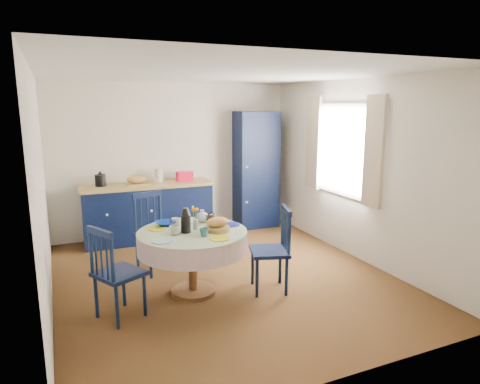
# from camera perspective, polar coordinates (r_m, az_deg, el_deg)

# --- Properties ---
(floor) EXTENTS (4.50, 4.50, 0.00)m
(floor) POSITION_cam_1_polar(r_m,az_deg,el_deg) (5.51, -2.08, -11.36)
(floor) COLOR black
(floor) RESTS_ON ground
(ceiling) EXTENTS (4.50, 4.50, 0.00)m
(ceiling) POSITION_cam_1_polar(r_m,az_deg,el_deg) (5.08, -2.30, 15.55)
(ceiling) COLOR white
(ceiling) RESTS_ON wall_back
(wall_back) EXTENTS (4.00, 0.02, 2.50)m
(wall_back) POSITION_cam_1_polar(r_m,az_deg,el_deg) (7.27, -8.77, 4.39)
(wall_back) COLOR silver
(wall_back) RESTS_ON floor
(wall_left) EXTENTS (0.02, 4.50, 2.50)m
(wall_left) POSITION_cam_1_polar(r_m,az_deg,el_deg) (4.80, -24.95, -0.30)
(wall_left) COLOR silver
(wall_left) RESTS_ON floor
(wall_right) EXTENTS (0.02, 4.50, 2.50)m
(wall_right) POSITION_cam_1_polar(r_m,az_deg,el_deg) (6.16, 15.39, 2.81)
(wall_right) COLOR silver
(wall_right) RESTS_ON floor
(window) EXTENTS (0.10, 1.74, 1.45)m
(window) POSITION_cam_1_polar(r_m,az_deg,el_deg) (6.34, 13.48, 5.64)
(window) COLOR white
(window) RESTS_ON wall_right
(kitchen_counter) EXTENTS (2.07, 0.70, 1.15)m
(kitchen_counter) POSITION_cam_1_polar(r_m,az_deg,el_deg) (7.01, -12.15, -2.49)
(kitchen_counter) COLOR black
(kitchen_counter) RESTS_ON floor
(pantry_cabinet) EXTENTS (0.73, 0.54, 2.03)m
(pantry_cabinet) POSITION_cam_1_polar(r_m,az_deg,el_deg) (7.55, 2.10, 2.99)
(pantry_cabinet) COLOR black
(pantry_cabinet) RESTS_ON floor
(dining_table) EXTENTS (1.24, 1.24, 1.03)m
(dining_table) POSITION_cam_1_polar(r_m,az_deg,el_deg) (4.91, -6.27, -6.54)
(dining_table) COLOR #513417
(dining_table) RESTS_ON floor
(chair_left) EXTENTS (0.57, 0.58, 0.98)m
(chair_left) POSITION_cam_1_polar(r_m,az_deg,el_deg) (4.54, -16.28, -10.24)
(chair_left) COLOR black
(chair_left) RESTS_ON floor
(chair_far) EXTENTS (0.57, 0.55, 1.03)m
(chair_far) POSITION_cam_1_polar(r_m,az_deg,el_deg) (5.71, -11.39, -5.23)
(chair_far) COLOR black
(chair_far) RESTS_ON floor
(chair_right) EXTENTS (0.54, 0.55, 0.99)m
(chair_right) POSITION_cam_1_polar(r_m,az_deg,el_deg) (5.02, 4.42, -7.58)
(chair_right) COLOR black
(chair_right) RESTS_ON floor
(mug_a) EXTENTS (0.13, 0.13, 0.10)m
(mug_a) POSITION_cam_1_polar(r_m,az_deg,el_deg) (4.75, -8.68, -5.04)
(mug_a) COLOR silver
(mug_a) RESTS_ON dining_table
(mug_b) EXTENTS (0.10, 0.10, 0.09)m
(mug_b) POSITION_cam_1_polar(r_m,az_deg,el_deg) (4.64, -4.81, -5.42)
(mug_b) COLOR #2B6271
(mug_b) RESTS_ON dining_table
(mug_c) EXTENTS (0.14, 0.14, 0.11)m
(mug_c) POSITION_cam_1_polar(r_m,az_deg,el_deg) (5.19, -4.04, -3.48)
(mug_c) COLOR black
(mug_c) RESTS_ON dining_table
(mug_d) EXTENTS (0.09, 0.09, 0.08)m
(mug_d) POSITION_cam_1_polar(r_m,az_deg,el_deg) (5.13, -8.62, -3.90)
(mug_d) COLOR silver
(mug_d) RESTS_ON dining_table
(cobalt_bowl) EXTENTS (0.23, 0.23, 0.06)m
(cobalt_bowl) POSITION_cam_1_polar(r_m,az_deg,el_deg) (5.10, -9.92, -4.20)
(cobalt_bowl) COLOR navy
(cobalt_bowl) RESTS_ON dining_table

